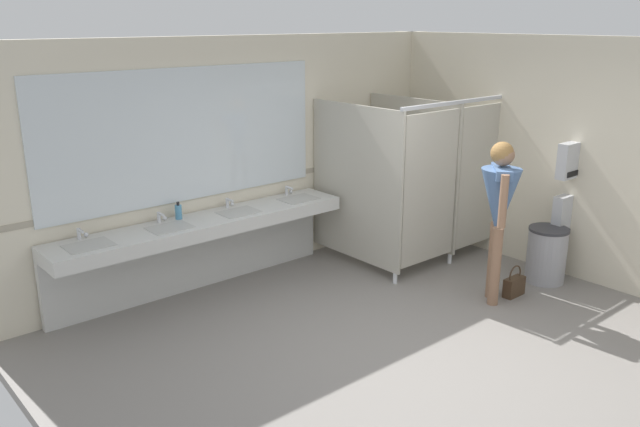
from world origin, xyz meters
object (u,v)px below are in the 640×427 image
paper_towel_dispenser_upper (570,160)px  trash_bin (547,255)px  soap_dispenser (178,212)px  person_standing (499,202)px  paper_towel_dispenser_lower (563,216)px  handbag (514,286)px

paper_towel_dispenser_upper → trash_bin: size_ratio=0.63×
soap_dispenser → person_standing: bearing=-43.3°
paper_towel_dispenser_upper → trash_bin: paper_towel_dispenser_upper is taller
paper_towel_dispenser_lower → person_standing: 1.24m
paper_towel_dispenser_upper → paper_towel_dispenser_lower: 0.64m
handbag → person_standing: bearing=163.1°
paper_towel_dispenser_lower → person_standing: person_standing is taller
paper_towel_dispenser_lower → person_standing: bearing=177.0°
person_standing → trash_bin: bearing=-4.5°
paper_towel_dispenser_upper → soap_dispenser: paper_towel_dispenser_upper is taller
person_standing → soap_dispenser: 3.26m
paper_towel_dispenser_lower → soap_dispenser: size_ratio=2.61×
person_standing → paper_towel_dispenser_lower: bearing=-3.0°
person_standing → soap_dispenser: bearing=136.7°
trash_bin → paper_towel_dispenser_lower: bearing=1.8°
paper_towel_dispenser_lower → trash_bin: (-0.29, -0.01, -0.39)m
paper_towel_dispenser_upper → paper_towel_dispenser_lower: paper_towel_dispenser_upper is taller
handbag → soap_dispenser: soap_dispenser is taller
paper_towel_dispenser_upper → handbag: paper_towel_dispenser_upper is taller
trash_bin → person_standing: (-0.89, 0.07, 0.75)m
trash_bin → handbag: (-0.62, -0.01, -0.20)m
person_standing → handbag: bearing=-16.9°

